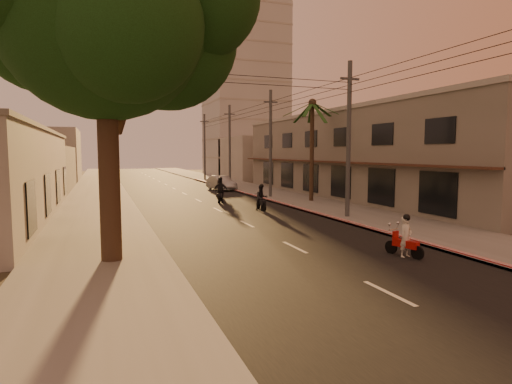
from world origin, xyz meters
TOP-DOWN VIEW (x-y plane):
  - ground at (0.00, 0.00)m, footprint 160.00×160.00m
  - road at (0.00, 20.00)m, footprint 10.00×140.00m
  - sidewalk_right at (7.50, 20.00)m, footprint 5.00×140.00m
  - sidewalk_left at (-7.50, 20.00)m, footprint 5.00×140.00m
  - curb_stripe at (5.10, 15.00)m, footprint 0.20×60.00m
  - shophouse_row at (13.95, 18.00)m, footprint 8.80×34.20m
  - distant_tower at (16.00, 56.00)m, footprint 12.10×12.10m
  - broadleaf_tree at (-6.61, 2.14)m, footprint 9.60×8.70m
  - palm_tree at (8.00, 16.00)m, footprint 5.00×5.00m
  - utility_poles at (6.20, 20.00)m, footprint 1.20×48.26m
  - filler_right at (14.00, 45.00)m, footprint 8.00×14.00m
  - filler_left_near at (-14.00, 34.00)m, footprint 8.00×14.00m
  - filler_left_far at (-14.00, 52.00)m, footprint 8.00×14.00m
  - scooter_red at (3.16, -0.79)m, footprint 0.81×1.60m
  - scooter_mid_a at (2.70, 12.92)m, footprint 0.86×1.81m
  - scooter_mid_b at (1.28, 18.00)m, footprint 1.43×1.89m
  - scooter_far_a at (2.03, 21.05)m, footprint 0.96×1.67m
  - parked_car at (4.22, 28.41)m, footprint 2.91×4.91m

SIDE VIEW (x-z plane):
  - ground at x=0.00m, z-range 0.00..0.00m
  - road at x=0.00m, z-range 0.00..0.02m
  - sidewalk_right at x=7.50m, z-range 0.00..0.12m
  - sidewalk_left at x=-7.50m, z-range 0.00..0.12m
  - curb_stripe at x=5.10m, z-range 0.00..0.20m
  - scooter_red at x=3.16m, z-range -0.09..1.52m
  - parked_car at x=4.22m, z-range 0.00..1.46m
  - scooter_far_a at x=2.03m, z-range -0.08..1.57m
  - scooter_mid_a at x=2.70m, z-range -0.09..1.69m
  - scooter_mid_b at x=1.28m, z-range -0.09..1.90m
  - filler_left_near at x=-14.00m, z-range 0.00..4.40m
  - filler_right at x=14.00m, z-range 0.00..6.00m
  - filler_left_far at x=-14.00m, z-range 0.00..7.00m
  - shophouse_row at x=13.95m, z-range 0.00..7.30m
  - utility_poles at x=6.20m, z-range 2.04..11.04m
  - palm_tree at x=8.00m, z-range 3.05..11.25m
  - broadleaf_tree at x=-6.61m, z-range 2.43..14.53m
  - distant_tower at x=16.00m, z-range 0.00..28.00m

